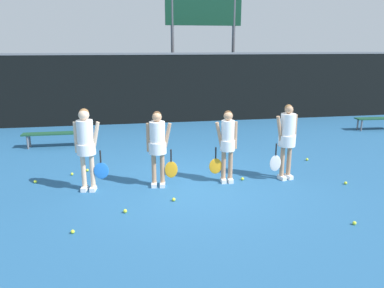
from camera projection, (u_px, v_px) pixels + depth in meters
The scene contains 19 objects.
ground_plane at pixel (195, 185), 8.41m from camera, with size 140.00×140.00×0.00m, color #235684.
fence_windscreen at pixel (163, 88), 14.76m from camera, with size 60.00×0.08×2.75m.
scoreboard at pixel (204, 21), 15.72m from camera, with size 3.24×0.15×5.18m.
bench_courtside at pixel (55, 135), 11.42m from camera, with size 1.93×0.39×0.44m.
bench_far at pixel (377, 120), 13.71m from camera, with size 1.65×0.46×0.45m.
player_0 at pixel (86, 142), 7.82m from camera, with size 0.68×0.39×1.78m.
player_1 at pixel (158, 143), 8.07m from camera, with size 0.66×0.39×1.68m.
player_2 at pixel (227, 141), 8.34m from camera, with size 0.63×0.33×1.65m.
player_3 at pixel (287, 136), 8.52m from camera, with size 0.65×0.39×1.75m.
tennis_ball_0 at pixel (307, 159), 10.13m from camera, with size 0.07×0.07×0.07m, color #CCE033.
tennis_ball_1 at pixel (35, 182), 8.49m from camera, with size 0.07×0.07×0.07m, color #CCE033.
tennis_ball_2 at pixel (125, 211), 6.99m from camera, with size 0.07×0.07×0.07m, color #CCE033.
tennis_ball_3 at pixel (72, 174), 9.00m from camera, with size 0.07×0.07×0.07m, color #CCE033.
tennis_ball_4 at pixel (174, 199), 7.51m from camera, with size 0.07×0.07×0.07m, color #CCE033.
tennis_ball_5 at pixel (242, 179), 8.67m from camera, with size 0.07×0.07×0.07m, color #CCE033.
tennis_ball_6 at pixel (73, 232), 6.22m from camera, with size 0.07×0.07×0.07m, color #CCE033.
tennis_ball_7 at pixel (354, 223), 6.52m from camera, with size 0.07×0.07×0.07m, color #CCE033.
tennis_ball_8 at pixel (346, 183), 8.41m from camera, with size 0.07×0.07×0.07m, color #CCE033.
tennis_ball_10 at pixel (87, 170), 9.27m from camera, with size 0.07×0.07×0.07m, color #CCE033.
Camera 1 is at (-1.46, -7.75, 3.04)m, focal length 35.00 mm.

